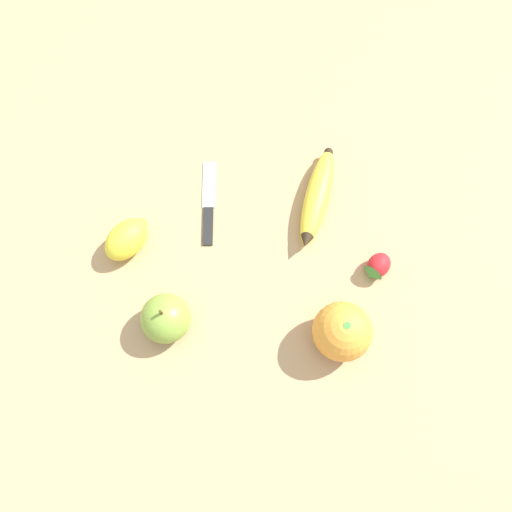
# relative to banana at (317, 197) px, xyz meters

# --- Properties ---
(ground_plane) EXTENTS (3.00, 3.00, 0.00)m
(ground_plane) POSITION_rel_banana_xyz_m (-0.18, 0.11, -0.02)
(ground_plane) COLOR tan
(banana) EXTENTS (0.19, 0.04, 0.04)m
(banana) POSITION_rel_banana_xyz_m (0.00, 0.00, 0.00)
(banana) COLOR yellow
(banana) RESTS_ON ground_plane
(orange) EXTENTS (0.09, 0.09, 0.09)m
(orange) POSITION_rel_banana_xyz_m (-0.21, -0.08, 0.02)
(orange) COLOR orange
(orange) RESTS_ON ground_plane
(strawberry) EXTENTS (0.06, 0.05, 0.03)m
(strawberry) POSITION_rel_banana_xyz_m (-0.09, -0.12, -0.00)
(strawberry) COLOR red
(strawberry) RESTS_ON ground_plane
(apple) EXTENTS (0.08, 0.08, 0.08)m
(apple) POSITION_rel_banana_xyz_m (-0.26, 0.18, 0.01)
(apple) COLOR olive
(apple) RESTS_ON ground_plane
(lemon) EXTENTS (0.09, 0.08, 0.05)m
(lemon) POSITION_rel_banana_xyz_m (-0.15, 0.28, 0.01)
(lemon) COLOR yellow
(lemon) RESTS_ON ground_plane
(paring_knife) EXTENTS (0.15, 0.06, 0.01)m
(paring_knife) POSITION_rel_banana_xyz_m (-0.05, 0.17, -0.02)
(paring_knife) COLOR silver
(paring_knife) RESTS_ON ground_plane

